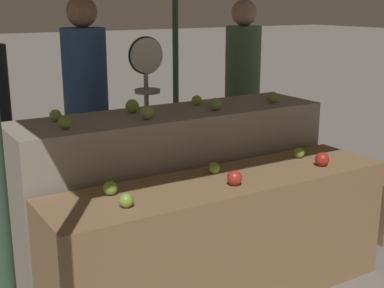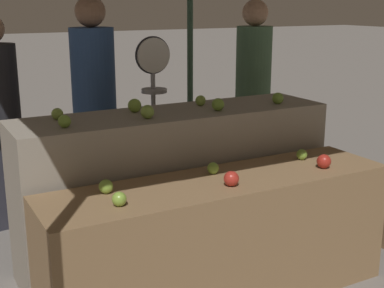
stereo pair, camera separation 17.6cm
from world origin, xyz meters
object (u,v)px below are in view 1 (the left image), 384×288
person_vendor_at_scale (86,94)px  wooden_crate_side (380,202)px  produce_scale (147,90)px  person_customer_left (242,81)px

person_vendor_at_scale → wooden_crate_side: (1.88, -1.42, -0.83)m
produce_scale → person_vendor_at_scale: size_ratio=0.84×
produce_scale → person_vendor_at_scale: (-0.38, 0.32, -0.05)m
person_vendor_at_scale → person_customer_left: person_vendor_at_scale is taller
produce_scale → person_customer_left: size_ratio=0.85×
produce_scale → person_customer_left: 1.18m
person_customer_left → wooden_crate_side: bearing=79.6°
person_customer_left → wooden_crate_side: person_customer_left is taller
person_vendor_at_scale → person_customer_left: size_ratio=1.01×
produce_scale → person_customer_left: person_customer_left is taller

